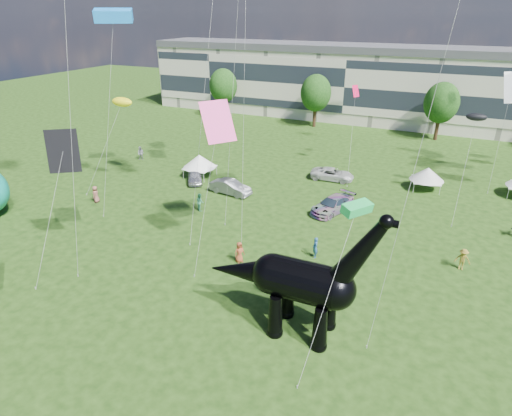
% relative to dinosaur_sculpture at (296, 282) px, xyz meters
% --- Properties ---
extents(ground, '(220.00, 220.00, 0.00)m').
position_rel_dinosaur_sculpture_xyz_m(ground, '(-3.12, -2.10, -3.56)').
color(ground, '#16330C').
rests_on(ground, ground).
extents(terrace_row, '(78.00, 11.00, 12.00)m').
position_rel_dinosaur_sculpture_xyz_m(terrace_row, '(-11.12, 59.90, 2.44)').
color(terrace_row, beige).
rests_on(terrace_row, ground).
extents(tree_far_left, '(5.20, 5.20, 9.44)m').
position_rel_dinosaur_sculpture_xyz_m(tree_far_left, '(-33.12, 50.90, 2.73)').
color(tree_far_left, '#382314').
rests_on(tree_far_left, ground).
extents(tree_mid_left, '(5.20, 5.20, 9.44)m').
position_rel_dinosaur_sculpture_xyz_m(tree_mid_left, '(-15.12, 50.90, 2.73)').
color(tree_mid_left, '#382314').
rests_on(tree_mid_left, ground).
extents(tree_mid_right, '(5.20, 5.20, 9.44)m').
position_rel_dinosaur_sculpture_xyz_m(tree_mid_right, '(4.88, 50.90, 2.73)').
color(tree_mid_right, '#382314').
rests_on(tree_mid_right, ground).
extents(dinosaur_sculpture, '(11.49, 3.18, 9.44)m').
position_rel_dinosaur_sculpture_xyz_m(dinosaur_sculpture, '(0.00, 0.00, 0.00)').
color(dinosaur_sculpture, black).
rests_on(dinosaur_sculpture, ground).
extents(car_silver, '(3.67, 4.42, 1.42)m').
position_rel_dinosaur_sculpture_xyz_m(car_silver, '(-19.68, 19.28, -2.85)').
color(car_silver, silver).
rests_on(car_silver, ground).
extents(car_grey, '(4.97, 2.24, 1.58)m').
position_rel_dinosaur_sculpture_xyz_m(car_grey, '(-14.17, 17.88, -2.77)').
color(car_grey, slate).
rests_on(car_grey, ground).
extents(car_white, '(5.31, 2.78, 1.43)m').
position_rel_dinosaur_sculpture_xyz_m(car_white, '(-5.09, 26.91, -2.85)').
color(car_white, silver).
rests_on(car_white, ground).
extents(car_dark, '(4.02, 5.92, 1.59)m').
position_rel_dinosaur_sculpture_xyz_m(car_dark, '(-2.57, 18.08, -2.77)').
color(car_dark, '#595960').
rests_on(car_dark, ground).
extents(gazebo_near, '(4.36, 4.36, 2.61)m').
position_rel_dinosaur_sculpture_xyz_m(gazebo_near, '(5.40, 28.47, -1.73)').
color(gazebo_near, silver).
rests_on(gazebo_near, ground).
extents(gazebo_left, '(4.07, 4.07, 2.78)m').
position_rel_dinosaur_sculpture_xyz_m(gazebo_left, '(-20.16, 21.18, -1.61)').
color(gazebo_left, white).
rests_on(gazebo_left, ground).
extents(visitors, '(46.00, 34.41, 1.87)m').
position_rel_dinosaur_sculpture_xyz_m(visitors, '(-6.63, 10.80, -2.67)').
color(visitors, black).
rests_on(visitors, ground).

